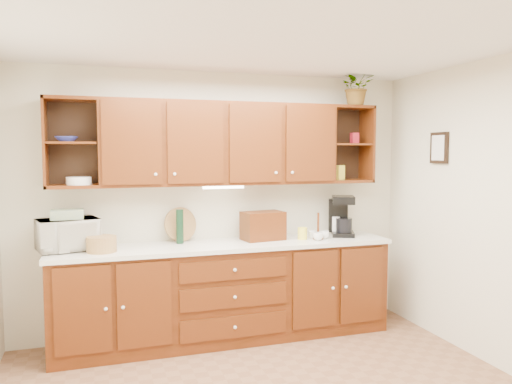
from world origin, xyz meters
TOP-DOWN VIEW (x-y plane):
  - ceiling at (0.00, 0.00)m, footprint 4.00×4.00m
  - back_wall at (0.00, 1.75)m, footprint 4.00×0.00m
  - base_cabinets at (0.00, 1.45)m, footprint 3.20×0.60m
  - countertop at (0.00, 1.44)m, footprint 3.24×0.64m
  - upper_cabinets at (0.01, 1.59)m, footprint 3.20×0.33m
  - undercabinet_light at (0.00, 1.53)m, footprint 0.40×0.05m
  - framed_picture at (1.98, 0.90)m, footprint 0.03×0.24m
  - wicker_basket at (-1.14, 1.36)m, footprint 0.27×0.27m
  - microwave at (-1.42, 1.53)m, footprint 0.58×0.47m
  - towel_stack at (-1.42, 1.53)m, footprint 0.28×0.21m
  - wine_bottle at (-0.42, 1.55)m, footprint 0.07×0.07m
  - woven_tray at (-0.40, 1.68)m, footprint 0.35×0.19m
  - bread_box at (0.39, 1.50)m, footprint 0.43×0.31m
  - mug_tree at (0.93, 1.37)m, footprint 0.22×0.23m
  - canister_red at (0.29, 1.42)m, footprint 0.14×0.14m
  - canister_white at (1.21, 1.52)m, footprint 0.10×0.10m
  - canister_yellow at (0.78, 1.41)m, footprint 0.12×0.12m
  - coffee_maker at (1.26, 1.50)m, footprint 0.32×0.36m
  - bowl_stack at (-1.41, 1.55)m, footprint 0.23×0.23m
  - plate_stack at (-1.32, 1.55)m, footprint 0.24×0.24m
  - pantry_box_yellow at (1.27, 1.57)m, footprint 0.10×0.09m
  - pantry_box_red at (1.43, 1.56)m, footprint 0.08×0.07m
  - potted_plant at (1.42, 1.52)m, footprint 0.35×0.31m

SIDE VIEW (x-z plane):
  - base_cabinets at x=0.00m, z-range 0.00..0.90m
  - countertop at x=0.00m, z-range 0.90..0.94m
  - woven_tray at x=-0.40m, z-range 0.78..1.12m
  - mug_tree at x=0.93m, z-range 0.85..1.11m
  - canister_yellow at x=0.78m, z-range 0.94..1.06m
  - wicker_basket at x=-1.14m, z-range 0.94..1.08m
  - canister_red at x=0.29m, z-range 0.94..1.08m
  - canister_white at x=1.21m, z-range 0.94..1.13m
  - bread_box at x=0.39m, z-range 0.94..1.22m
  - microwave at x=-1.42m, z-range 0.94..1.22m
  - wine_bottle at x=-0.42m, z-range 0.94..1.27m
  - coffee_maker at x=1.26m, z-range 0.93..1.35m
  - towel_stack at x=-1.42m, z-range 1.22..1.30m
  - back_wall at x=0.00m, z-range -0.70..3.30m
  - undercabinet_light at x=0.00m, z-range 1.46..1.48m
  - plate_stack at x=-1.32m, z-range 1.52..1.59m
  - pantry_box_yellow at x=1.27m, z-range 1.52..1.67m
  - framed_picture at x=1.98m, z-range 1.70..2.00m
  - upper_cabinets at x=0.01m, z-range 1.49..2.29m
  - bowl_stack at x=-1.41m, z-range 1.90..1.95m
  - pantry_box_red at x=1.43m, z-range 1.90..2.01m
  - potted_plant at x=1.42m, z-range 2.29..2.68m
  - ceiling at x=0.00m, z-range 2.60..2.60m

